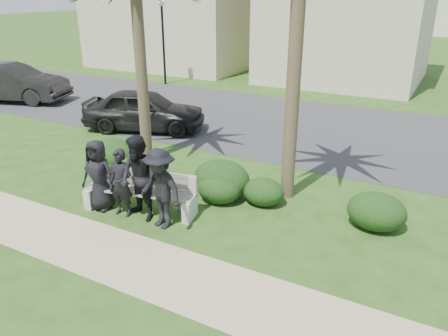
{
  "coord_description": "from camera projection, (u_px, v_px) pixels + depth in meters",
  "views": [
    {
      "loc": [
        4.93,
        -7.06,
        4.74
      ],
      "look_at": [
        0.55,
        1.0,
        0.97
      ],
      "focal_mm": 35.0,
      "sensor_mm": 36.0,
      "label": 1
    }
  ],
  "objects": [
    {
      "name": "hedge_b",
      "position": [
        136.0,
        169.0,
        11.5
      ],
      "size": [
        1.05,
        0.87,
        0.68
      ],
      "primitive_type": "ellipsoid",
      "color": "black",
      "rests_on": "ground"
    },
    {
      "name": "man_d",
      "position": [
        160.0,
        189.0,
        9.08
      ],
      "size": [
        1.25,
        0.88,
        1.77
      ],
      "primitive_type": "imported",
      "rotation": [
        0.0,
        0.0,
        -0.21
      ],
      "color": "black",
      "rests_on": "ground"
    },
    {
      "name": "footpath",
      "position": [
        128.0,
        259.0,
        8.25
      ],
      "size": [
        30.0,
        1.6,
        0.01
      ],
      "primitive_type": "cube",
      "color": "tan",
      "rests_on": "ground"
    },
    {
      "name": "hedge_e",
      "position": [
        263.0,
        191.0,
        10.28
      ],
      "size": [
        1.0,
        0.83,
        0.65
      ],
      "primitive_type": "ellipsoid",
      "color": "black",
      "rests_on": "ground"
    },
    {
      "name": "hedge_f",
      "position": [
        377.0,
        210.0,
        9.22
      ],
      "size": [
        1.23,
        1.02,
        0.8
      ],
      "primitive_type": "ellipsoid",
      "color": "black",
      "rests_on": "ground"
    },
    {
      "name": "hedge_c",
      "position": [
        222.0,
        178.0,
        10.64
      ],
      "size": [
        1.43,
        1.18,
        0.93
      ],
      "primitive_type": "ellipsoid",
      "color": "black",
      "rests_on": "ground"
    },
    {
      "name": "hedge_d",
      "position": [
        219.0,
        187.0,
        10.4
      ],
      "size": [
        1.1,
        0.91,
        0.72
      ],
      "primitive_type": "ellipsoid",
      "color": "black",
      "rests_on": "ground"
    },
    {
      "name": "asphalt_street",
      "position": [
        301.0,
        126.0,
        16.22
      ],
      "size": [
        160.0,
        8.0,
        0.01
      ],
      "primitive_type": "cube",
      "color": "#2D2D30",
      "rests_on": "ground"
    },
    {
      "name": "hedge_a",
      "position": [
        112.0,
        154.0,
        12.22
      ],
      "size": [
        1.4,
        1.16,
        0.92
      ],
      "primitive_type": "ellipsoid",
      "color": "black",
      "rests_on": "ground"
    },
    {
      "name": "ground",
      "position": [
        181.0,
        219.0,
        9.71
      ],
      "size": [
        160.0,
        160.0,
        0.0
      ],
      "primitive_type": "plane",
      "color": "#244413",
      "rests_on": "ground"
    },
    {
      "name": "stucco_bldg_right",
      "position": [
        350.0,
        10.0,
        23.39
      ],
      "size": [
        8.4,
        8.4,
        7.3
      ],
      "color": "beige",
      "rests_on": "ground"
    },
    {
      "name": "car_b",
      "position": [
        11.0,
        83.0,
        19.56
      ],
      "size": [
        5.3,
        3.25,
        1.65
      ],
      "primitive_type": "imported",
      "rotation": [
        0.0,
        0.0,
        1.9
      ],
      "color": "black",
      "rests_on": "ground"
    },
    {
      "name": "street_lamp",
      "position": [
        163.0,
        27.0,
        22.32
      ],
      "size": [
        0.36,
        0.36,
        4.29
      ],
      "color": "black",
      "rests_on": "ground"
    },
    {
      "name": "car_a",
      "position": [
        144.0,
        110.0,
        15.57
      ],
      "size": [
        4.63,
        3.08,
        1.46
      ],
      "primitive_type": "imported",
      "rotation": [
        0.0,
        0.0,
        1.92
      ],
      "color": "black",
      "rests_on": "ground"
    },
    {
      "name": "stucco_bldg_left",
      "position": [
        179.0,
        7.0,
        28.24
      ],
      "size": [
        10.4,
        8.4,
        7.3
      ],
      "color": "beige",
      "rests_on": "ground"
    },
    {
      "name": "man_a",
      "position": [
        99.0,
        175.0,
        9.87
      ],
      "size": [
        0.88,
        0.63,
        1.67
      ],
      "primitive_type": "imported",
      "rotation": [
        0.0,
        0.0,
        0.13
      ],
      "color": "black",
      "rests_on": "ground"
    },
    {
      "name": "park_bench",
      "position": [
        141.0,
        195.0,
        9.92
      ],
      "size": [
        2.7,
        1.14,
        0.9
      ],
      "rotation": [
        0.0,
        0.0,
        0.22
      ],
      "color": "gray",
      "rests_on": "ground"
    },
    {
      "name": "man_b",
      "position": [
        121.0,
        183.0,
        9.61
      ],
      "size": [
        0.6,
        0.43,
        1.56
      ],
      "primitive_type": "imported",
      "rotation": [
        0.0,
        0.0,
        0.1
      ],
      "color": "black",
      "rests_on": "ground"
    },
    {
      "name": "man_c",
      "position": [
        139.0,
        179.0,
        9.39
      ],
      "size": [
        1.07,
        0.91,
        1.9
      ],
      "primitive_type": "imported",
      "rotation": [
        0.0,
        0.0,
        -0.23
      ],
      "color": "black",
      "rests_on": "ground"
    }
  ]
}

